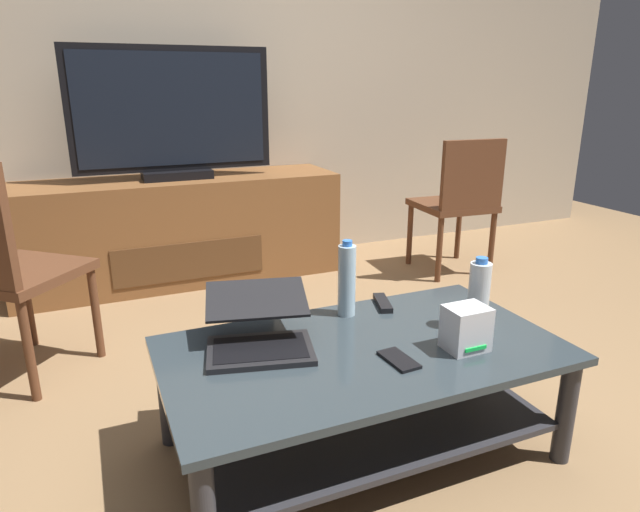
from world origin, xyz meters
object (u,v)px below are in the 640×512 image
at_px(dining_chair, 460,199).
at_px(water_bottle_far, 347,280).
at_px(media_cabinet, 181,229).
at_px(router_box, 466,328).
at_px(laptop, 259,329).
at_px(coffee_table, 362,379).
at_px(television, 173,116).
at_px(cell_phone, 399,360).
at_px(tv_remote, 383,303).
at_px(water_bottle_near, 479,295).

xyz_separation_m(dining_chair, water_bottle_far, (-1.33, -1.13, 0.03)).
height_order(media_cabinet, router_box, media_cabinet).
relative_size(laptop, router_box, 3.01).
bearing_deg(coffee_table, television, 97.07).
bearing_deg(media_cabinet, television, -90.00).
xyz_separation_m(media_cabinet, cell_phone, (0.30, -2.09, 0.07)).
xyz_separation_m(television, cell_phone, (0.30, -2.07, -0.61)).
height_order(television, router_box, television).
bearing_deg(dining_chair, media_cabinet, 160.25).
xyz_separation_m(coffee_table, laptop, (-0.30, 0.14, 0.17)).
distance_m(laptop, tv_remote, 0.54).
bearing_deg(router_box, laptop, 154.80).
distance_m(media_cabinet, dining_chair, 1.75).
bearing_deg(laptop, water_bottle_far, 17.30).
xyz_separation_m(laptop, water_bottle_far, (0.36, 0.11, 0.08)).
distance_m(media_cabinet, router_box, 2.17).
xyz_separation_m(dining_chair, water_bottle_near, (-0.97, -1.40, 0.01)).
height_order(television, water_bottle_far, television).
distance_m(router_box, cell_phone, 0.24).
height_order(water_bottle_far, tv_remote, water_bottle_far).
xyz_separation_m(coffee_table, water_bottle_far, (0.06, 0.25, 0.25)).
xyz_separation_m(water_bottle_near, tv_remote, (-0.20, 0.30, -0.11)).
relative_size(laptop, water_bottle_far, 1.53).
relative_size(television, router_box, 8.10).
bearing_deg(television, dining_chair, -19.07).
xyz_separation_m(dining_chair, router_box, (-1.11, -1.52, -0.03)).
distance_m(router_box, water_bottle_near, 0.18).
bearing_deg(water_bottle_near, media_cabinet, 108.44).
bearing_deg(laptop, water_bottle_near, -12.77).
bearing_deg(television, water_bottle_far, -79.77).
bearing_deg(tv_remote, media_cabinet, 122.76).
xyz_separation_m(media_cabinet, television, (0.00, -0.02, 0.68)).
distance_m(coffee_table, router_box, 0.37).
height_order(television, laptop, television).
height_order(dining_chair, laptop, dining_chair).
height_order(laptop, cell_phone, laptop).
bearing_deg(router_box, cell_phone, 177.52).
bearing_deg(water_bottle_near, water_bottle_far, 142.35).
relative_size(water_bottle_far, tv_remote, 1.74).
height_order(laptop, tv_remote, laptop).
height_order(cell_phone, tv_remote, tv_remote).
bearing_deg(water_bottle_near, cell_phone, -164.30).
bearing_deg(water_bottle_near, tv_remote, 123.39).
relative_size(router_box, water_bottle_far, 0.51).
height_order(dining_chair, water_bottle_near, dining_chair).
bearing_deg(laptop, dining_chair, 36.20).
distance_m(media_cabinet, water_bottle_near, 2.11).
xyz_separation_m(coffee_table, media_cabinet, (-0.24, 1.97, 0.05)).
relative_size(router_box, water_bottle_near, 0.56).
relative_size(laptop, cell_phone, 3.04).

